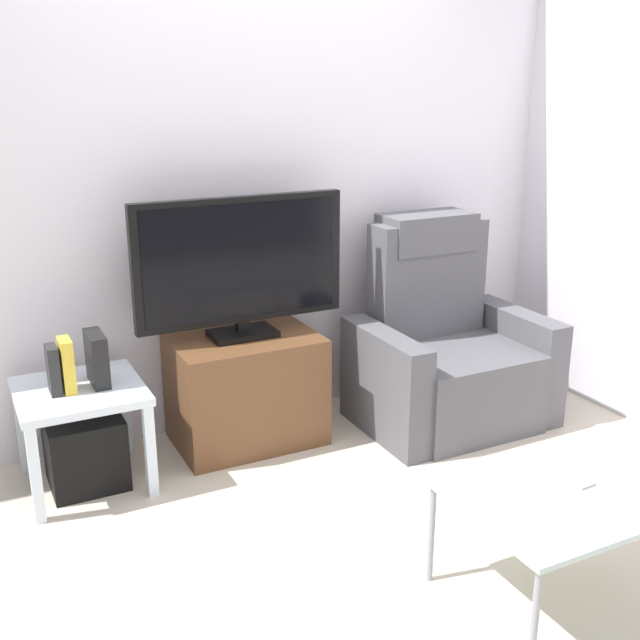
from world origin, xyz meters
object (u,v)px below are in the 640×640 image
at_px(book_leftmost, 53,370).
at_px(tv_stand, 246,390).
at_px(television, 241,264).
at_px(book_middle, 67,365).
at_px(game_console, 97,359).
at_px(coffee_table, 579,493).
at_px(subwoofer_box, 85,450).
at_px(side_table, 80,403).
at_px(cell_phone, 572,478).
at_px(recliner_armchair, 445,351).

bearing_deg(book_leftmost, tv_stand, 6.07).
xyz_separation_m(television, book_middle, (-0.85, -0.12, -0.33)).
relative_size(game_console, coffee_table, 0.26).
height_order(book_middle, game_console, book_middle).
height_order(subwoofer_box, book_leftmost, book_leftmost).
distance_m(side_table, game_console, 0.21).
height_order(tv_stand, book_middle, book_middle).
bearing_deg(cell_phone, recliner_armchair, 68.04).
height_order(book_leftmost, cell_phone, book_leftmost).
relative_size(television, recliner_armchair, 0.97).
bearing_deg(subwoofer_box, tv_stand, 5.41).
relative_size(book_leftmost, coffee_table, 0.24).
bearing_deg(subwoofer_box, television, 6.74).
bearing_deg(book_leftmost, recliner_armchair, -2.99).
bearing_deg(coffee_table, cell_phone, 75.75).
bearing_deg(game_console, book_leftmost, -171.03).
distance_m(recliner_armchair, coffee_table, 1.51).
bearing_deg(side_table, cell_phone, -46.72).
relative_size(book_middle, coffee_table, 0.26).
bearing_deg(side_table, coffee_table, -47.92).
relative_size(game_console, cell_phone, 1.56).
xyz_separation_m(side_table, book_leftmost, (-0.10, -0.02, 0.18)).
height_order(tv_stand, book_leftmost, book_leftmost).
bearing_deg(subwoofer_box, game_console, 6.34).
bearing_deg(subwoofer_box, cell_phone, -46.72).
bearing_deg(cell_phone, book_leftmost, 131.74).
bearing_deg(game_console, tv_stand, 5.30).
distance_m(recliner_armchair, book_leftmost, 1.99).
xyz_separation_m(game_console, coffee_table, (1.32, -1.57, -0.19)).
bearing_deg(cell_phone, coffee_table, -108.12).
distance_m(recliner_armchair, game_console, 1.80).
bearing_deg(game_console, cell_phone, -48.77).
height_order(tv_stand, side_table, tv_stand).
height_order(recliner_armchair, side_table, recliner_armchair).
relative_size(television, side_table, 1.94).
distance_m(subwoofer_box, book_leftmost, 0.42).
bearing_deg(book_middle, television, 7.73).
height_order(television, book_middle, television).
xyz_separation_m(side_table, cell_phone, (1.42, -1.51, 0.03)).
relative_size(tv_stand, recliner_armchair, 0.66).
distance_m(television, game_console, 0.80).
height_order(side_table, coffee_table, side_table).
bearing_deg(subwoofer_box, book_leftmost, -168.69).
height_order(subwoofer_box, book_middle, book_middle).
distance_m(tv_stand, book_leftmost, 0.96).
relative_size(television, game_console, 4.47).
height_order(subwoofer_box, cell_phone, cell_phone).
height_order(tv_stand, recliner_armchair, recliner_armchair).
distance_m(side_table, cell_phone, 2.07).
distance_m(game_console, cell_phone, 2.03).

